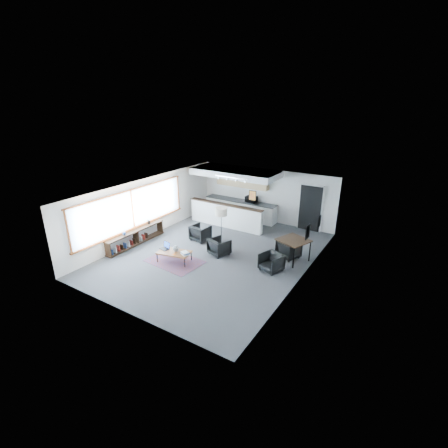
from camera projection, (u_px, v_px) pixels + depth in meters
The scene contains 21 objects.
room at pixel (215, 223), 12.34m from camera, with size 7.02×9.02×2.62m.
window at pixel (132, 210), 13.28m from camera, with size 0.10×5.95×1.66m.
console at pixel (135, 237), 13.49m from camera, with size 0.35×3.00×0.80m.
kitchenette at pixel (236, 194), 15.84m from camera, with size 4.20×1.96×2.60m.
doorway at pixel (310, 208), 14.78m from camera, with size 1.10×0.12×2.15m.
track_light at pixel (231, 178), 13.93m from camera, with size 1.60×0.07×0.15m.
wall_art_lower at pixel (308, 232), 10.85m from camera, with size 0.03×0.38×0.48m.
wall_art_upper at pixel (319, 222), 11.90m from camera, with size 0.03×0.34×0.44m.
kilim_rug at pixel (175, 261), 12.19m from camera, with size 2.15×1.56×0.01m.
coffee_table at pixel (174, 253), 12.06m from camera, with size 1.34×0.91×0.40m.
laptop at pixel (166, 247), 12.29m from camera, with size 0.40×0.36×0.25m.
ceramic_pot at pixel (176, 249), 12.04m from camera, with size 0.24×0.24×0.24m.
book_stack at pixel (185, 253), 11.83m from camera, with size 0.40×0.37×0.10m.
coaster at pixel (174, 254), 11.84m from camera, with size 0.13×0.13×0.01m.
armchair_left at pixel (200, 232), 13.91m from camera, with size 0.72×0.68×0.75m, color black.
armchair_right at pixel (219, 246), 12.63m from camera, with size 0.70×0.66×0.72m, color black.
floor_lamp at pixel (221, 213), 12.92m from camera, with size 0.56×0.56×1.68m.
dining_table at pixel (293, 242), 12.02m from camera, with size 1.29×1.29×0.84m.
dining_chair_near at pixel (271, 263), 11.43m from camera, with size 0.59×0.56×0.61m, color black.
dining_chair_far at pixel (289, 250), 12.39m from camera, with size 0.61×0.57×0.62m, color black.
microwave at pixel (251, 199), 15.99m from camera, with size 0.55×0.30×0.37m, color black.
Camera 1 is at (6.40, -9.59, 5.70)m, focal length 26.00 mm.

